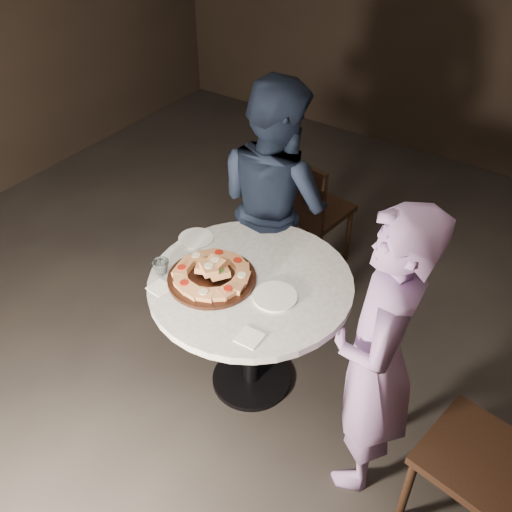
% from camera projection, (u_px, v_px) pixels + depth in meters
% --- Properties ---
extents(floor, '(7.00, 7.00, 0.00)m').
position_uv_depth(floor, '(226.00, 382.00, 3.51)').
color(floor, black).
rests_on(floor, ground).
extents(table, '(1.32, 1.32, 0.82)m').
position_uv_depth(table, '(251.00, 301.00, 3.10)').
color(table, black).
rests_on(table, ground).
extents(serving_board, '(0.59, 0.59, 0.02)m').
position_uv_depth(serving_board, '(212.00, 278.00, 3.00)').
color(serving_board, black).
rests_on(serving_board, table).
extents(focaccia_pile, '(0.42, 0.41, 0.11)m').
position_uv_depth(focaccia_pile, '(212.00, 272.00, 2.98)').
color(focaccia_pile, '#C07E4A').
rests_on(focaccia_pile, serving_board).
extents(plate_left, '(0.21, 0.21, 0.01)m').
position_uv_depth(plate_left, '(196.00, 238.00, 3.29)').
color(plate_left, white).
rests_on(plate_left, table).
extents(plate_right, '(0.28, 0.28, 0.01)m').
position_uv_depth(plate_right, '(275.00, 297.00, 2.90)').
color(plate_right, white).
rests_on(plate_right, table).
extents(water_glass, '(0.10, 0.10, 0.08)m').
position_uv_depth(water_glass, '(161.00, 267.00, 3.03)').
color(water_glass, silver).
rests_on(water_glass, table).
extents(napkin_near, '(0.11, 0.11, 0.01)m').
position_uv_depth(napkin_near, '(159.00, 287.00, 2.96)').
color(napkin_near, white).
rests_on(napkin_near, table).
extents(napkin_far, '(0.12, 0.12, 0.01)m').
position_uv_depth(napkin_far, '(250.00, 338.00, 2.68)').
color(napkin_far, white).
rests_on(napkin_far, table).
extents(chair_far, '(0.50, 0.52, 0.95)m').
position_uv_depth(chair_far, '(307.00, 207.00, 4.03)').
color(chair_far, black).
rests_on(chair_far, ground).
extents(chair_right, '(0.57, 0.55, 1.02)m').
position_uv_depth(chair_right, '(509.00, 464.00, 2.42)').
color(chair_right, black).
rests_on(chair_right, ground).
extents(diner_navy, '(0.96, 0.85, 1.66)m').
position_uv_depth(diner_navy, '(275.00, 204.00, 3.56)').
color(diner_navy, black).
rests_on(diner_navy, ground).
extents(diner_teal, '(0.55, 0.69, 1.64)m').
position_uv_depth(diner_teal, '(377.00, 359.00, 2.58)').
color(diner_teal, '#866CA6').
rests_on(diner_teal, ground).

